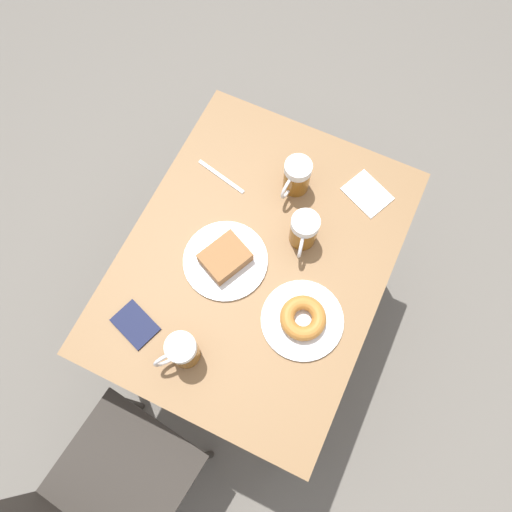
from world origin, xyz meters
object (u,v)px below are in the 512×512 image
Objects in this scene: beer_mug_right at (304,231)px; napkin_folded at (367,194)px; beer_mug_center at (182,351)px; fork at (221,177)px; plate_with_cake at (225,259)px; beer_mug_left at (296,177)px; plate_with_donut at (303,319)px; passport_near_edge at (135,325)px.

beer_mug_right is 0.75× the size of napkin_folded.
fork is (0.16, -0.55, -0.06)m from beer_mug_center.
beer_mug_right is (-0.16, -0.46, 0.00)m from beer_mug_center.
napkin_folded is at bearing -162.32° from fork.
beer_mug_left reaches higher than plate_with_cake.
plate_with_cake is 2.00× the size of beer_mug_right.
beer_mug_center is at bearing 67.74° from napkin_folded.
beer_mug_center is 0.70× the size of fork.
fork is (0.14, -0.25, -0.02)m from plate_with_cake.
plate_with_donut is 0.44m from beer_mug_left.
beer_mug_left is 0.62m from beer_mug_center.
napkin_folded is (-0.28, -0.69, -0.06)m from beer_mug_center.
beer_mug_left is (0.19, -0.39, 0.04)m from plate_with_donut.
beer_mug_left is at bearing -105.36° from plate_with_cake.
beer_mug_left is 1.01× the size of beer_mug_center.
beer_mug_left reaches higher than plate_with_donut.
beer_mug_center is at bearing 106.42° from fork.
napkin_folded is at bearing -93.02° from plate_with_donut.
beer_mug_left is (-0.09, -0.32, 0.05)m from plate_with_cake.
beer_mug_left reaches higher than passport_near_edge.
beer_mug_center is at bearing 94.14° from plate_with_cake.
plate_with_donut is at bearing 113.59° from beer_mug_right.
beer_mug_left is 0.71× the size of fork.
beer_mug_center is (0.26, 0.23, 0.04)m from plate_with_donut.
passport_near_edge is at bearing 26.77° from plate_with_donut.
plate_with_donut is at bearing -138.30° from beer_mug_center.
beer_mug_center is 0.86× the size of passport_near_edge.
plate_with_cake is 1.72× the size of passport_near_edge.
napkin_folded is at bearing -127.84° from plate_with_cake.
napkin_folded is 0.47m from fork.
beer_mug_right is 0.27m from napkin_folded.
beer_mug_center is 0.49m from beer_mug_right.
beer_mug_center reaches higher than plate_with_cake.
napkin_folded is (-0.13, -0.23, -0.06)m from beer_mug_right.
passport_near_edge is (0.24, 0.61, -0.06)m from beer_mug_left.
beer_mug_center is 0.75m from napkin_folded.
fork is at bearing -60.74° from plate_with_cake.
beer_mug_right reaches higher than napkin_folded.
plate_with_cake is 1.50× the size of napkin_folded.
passport_near_edge reaches higher than napkin_folded.
plate_with_donut is at bearing 142.82° from fork.
napkin_folded is at bearing -118.75° from beer_mug_right.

